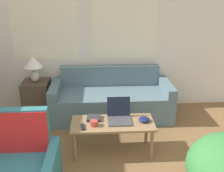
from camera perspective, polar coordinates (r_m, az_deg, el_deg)
name	(u,v)px	position (r m, az deg, el deg)	size (l,w,h in m)	color
wall_back	(90,35)	(4.56, -4.89, 10.97)	(6.36, 0.06, 2.60)	white
couch	(111,101)	(4.46, -0.17, -3.19)	(1.98, 0.80, 0.80)	slate
side_table	(37,98)	(4.65, -15.99, -2.55)	(0.43, 0.43, 0.60)	#4C3D2D
table_lamp	(33,64)	(4.46, -16.75, 4.53)	(0.31, 0.31, 0.43)	beige
coffee_table	(113,126)	(3.44, 0.16, -8.70)	(1.07, 0.47, 0.44)	#8E704C
laptop	(119,116)	(3.45, 1.58, -6.44)	(0.31, 0.33, 0.27)	#47474C
cup_navy	(94,123)	(3.33, -3.96, -8.07)	(0.10, 0.10, 0.07)	#B23D38
snack_bowl	(144,119)	(3.45, 7.00, -7.23)	(0.15, 0.15, 0.06)	#191E4C
book_red	(94,118)	(3.49, -3.96, -6.96)	(0.19, 0.18, 0.04)	#2D2D33
tv_remote	(83,127)	(3.31, -6.39, -8.83)	(0.06, 0.15, 0.02)	black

